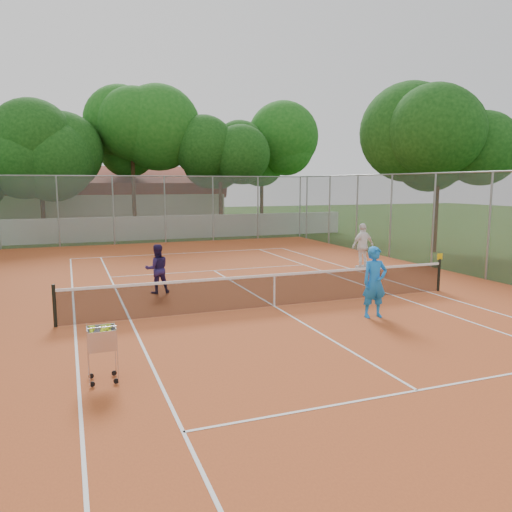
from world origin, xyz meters
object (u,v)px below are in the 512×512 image
object	(u,v)px
player_far_right	(363,246)
clubhouse	(113,200)
tennis_net	(274,290)
player_near	(375,282)
player_far_left	(157,269)
ball_hopper	(102,352)

from	to	relation	value
player_far_right	clubhouse	bearing A→B (deg)	-81.39
tennis_net	player_near	size ratio (longest dim) A/B	6.23
player_far_left	player_near	bearing A→B (deg)	132.54
tennis_net	player_far_right	size ratio (longest dim) A/B	6.22
clubhouse	player_near	size ratio (longest dim) A/B	8.60
clubhouse	tennis_net	bearing A→B (deg)	-86.05
tennis_net	clubhouse	xyz separation A→B (m)	(-2.00, 29.00, 1.69)
clubhouse	player_far_left	size ratio (longest dim) A/B	10.21
tennis_net	clubhouse	bearing A→B (deg)	93.95
tennis_net	clubhouse	distance (m)	29.12
clubhouse	ball_hopper	size ratio (longest dim) A/B	14.93
tennis_net	clubhouse	world-z (taller)	clubhouse
tennis_net	player_far_left	xyz separation A→B (m)	(-2.88, 2.99, 0.31)
player_far_left	ball_hopper	xyz separation A→B (m)	(-2.18, -7.05, -0.25)
player_far_left	ball_hopper	world-z (taller)	player_far_left
clubhouse	ball_hopper	world-z (taller)	clubhouse
clubhouse	player_far_left	xyz separation A→B (m)	(-0.88, -26.01, -1.38)
player_far_right	tennis_net	bearing A→B (deg)	28.49
player_far_right	ball_hopper	distance (m)	14.12
player_near	ball_hopper	distance (m)	7.39
clubhouse	player_near	bearing A→B (deg)	-82.58
player_near	player_far_left	world-z (taller)	player_near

